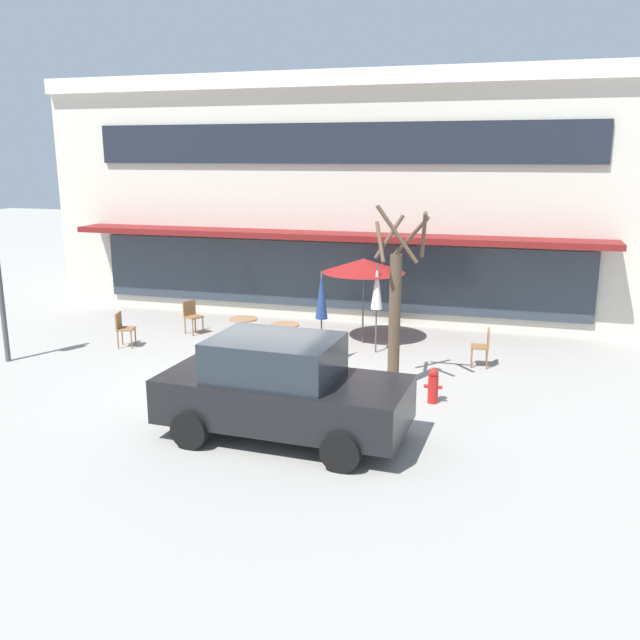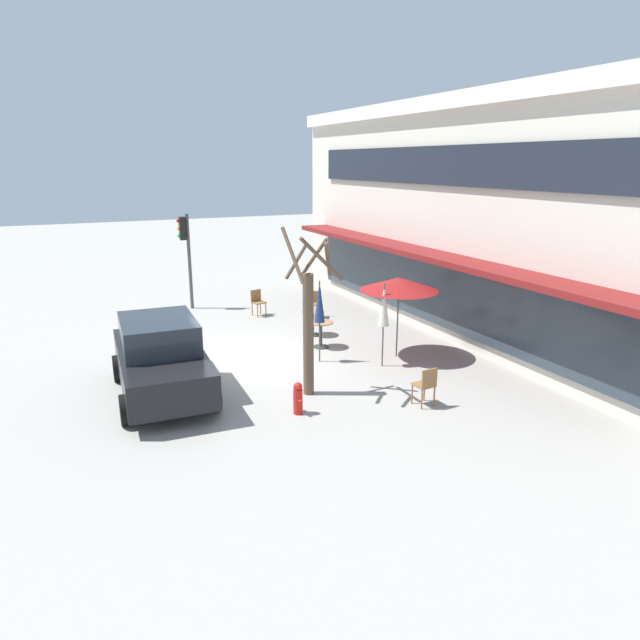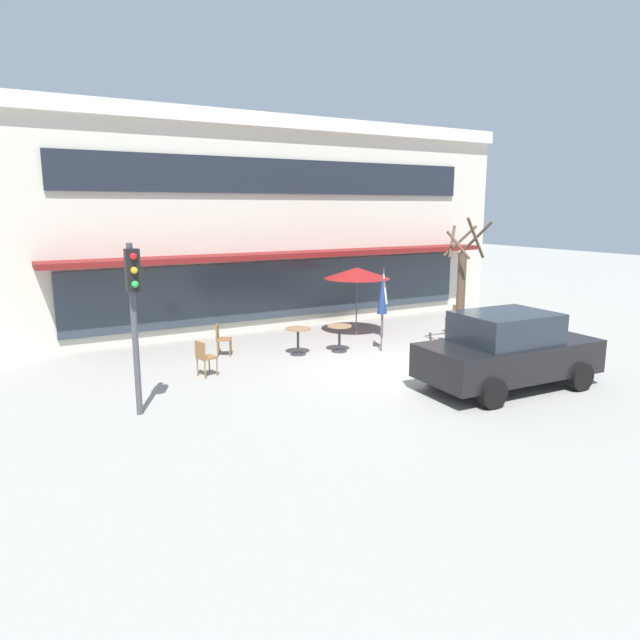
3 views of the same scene
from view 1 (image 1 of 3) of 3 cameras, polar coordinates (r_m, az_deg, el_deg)
The scene contains 13 objects.
ground_plane at distance 14.44m, azimuth -5.36°, elevation -5.44°, with size 80.00×80.00×0.00m, color #9E9B93.
building_facade at distance 23.23m, azimuth 3.61°, elevation 10.66°, with size 17.98×9.10×7.01m.
cafe_table_near_wall at distance 17.06m, azimuth -6.43°, elevation -0.66°, with size 0.70×0.70×0.76m.
cafe_table_streetside at distance 16.40m, azimuth -2.96°, elevation -1.18°, with size 0.70×0.70×0.76m.
patio_umbrella_green_folded at distance 15.32m, azimuth 0.13°, elevation 2.05°, with size 0.28×0.28×2.20m.
patio_umbrella_cream_folded at distance 16.36m, azimuth 4.81°, elevation 2.75°, with size 0.28×0.28×2.20m.
patio_umbrella_corner_open at distance 17.12m, azimuth 3.70°, elevation 4.60°, with size 2.10×2.10×2.20m.
cafe_chair_0 at distance 17.75m, azimuth -16.26°, elevation -0.54°, with size 0.49×0.49×0.89m.
cafe_chair_1 at distance 18.68m, azimuth -10.74°, elevation 0.47°, with size 0.54×0.54×0.89m.
cafe_chair_2 at distance 15.87m, azimuth 13.59°, elevation -2.02°, with size 0.43×0.43×0.89m.
parked_sedan at distance 11.53m, azimuth -3.28°, elevation -5.79°, with size 4.28×2.17×1.76m.
street_tree at distance 13.80m, azimuth 6.41°, elevation 1.12°, with size 1.14×1.14×3.81m.
fire_hydrant at distance 13.43m, azimuth 9.51°, elevation -5.47°, with size 0.36×0.20×0.71m.
Camera 1 is at (5.08, -12.67, 4.72)m, focal length 38.00 mm.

